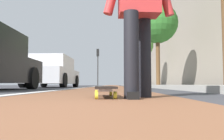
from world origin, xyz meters
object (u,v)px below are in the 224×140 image
skater_person (139,4)px  street_tree_mid (157,24)px  skateboard (105,88)px  traffic_light (98,60)px  parked_car_mid (52,73)px  street_tree_far (141,45)px

skater_person → street_tree_mid: size_ratio=0.32×
skateboard → street_tree_mid: (11.37, -2.80, 3.78)m
skateboard → traffic_light: bearing=4.2°
parked_car_mid → street_tree_mid: (2.75, -5.68, 3.17)m
skater_person → street_tree_mid: (11.52, -2.45, 2.94)m
street_tree_far → skater_person: bearing=172.9°
skater_person → street_tree_far: 20.08m
parked_car_mid → skater_person: bearing=-159.8°
street_tree_mid → traffic_light: bearing=21.7°
traffic_light → skateboard: bearing=-175.8°
skateboard → street_tree_mid: street_tree_mid is taller
skater_person → parked_car_mid: size_ratio=0.37×
traffic_light → street_tree_far: bearing=-124.0°
skateboard → traffic_light: size_ratio=0.21×
skateboard → parked_car_mid: size_ratio=0.19×
skater_person → parked_car_mid: 9.34m
skater_person → street_tree_far: size_ratio=0.32×
parked_car_mid → street_tree_far: bearing=-27.4°
parked_car_mid → street_tree_far: size_ratio=0.86×
street_tree_far → street_tree_mid: bearing=-180.0°
street_tree_mid → street_tree_far: 8.18m
skater_person → street_tree_far: street_tree_far is taller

